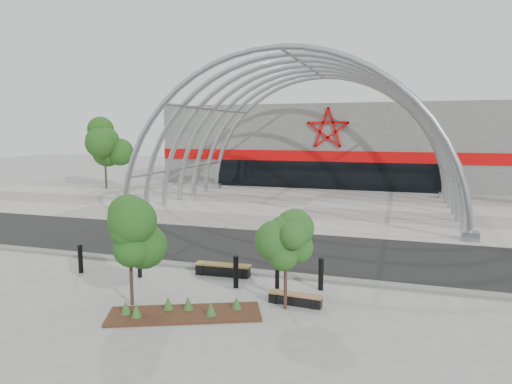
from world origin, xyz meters
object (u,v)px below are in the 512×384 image
at_px(street_tree_0, 129,230).
at_px(street_tree_1, 286,238).
at_px(bollard_2, 236,272).
at_px(bench_1, 295,299).
at_px(bench_0, 223,270).

distance_m(street_tree_0, street_tree_1, 4.89).
bearing_deg(street_tree_1, bollard_2, 147.46).
relative_size(street_tree_0, bollard_2, 2.95).
height_order(street_tree_1, bollard_2, street_tree_1).
bearing_deg(bench_1, street_tree_1, -117.25).
xyz_separation_m(street_tree_0, street_tree_1, (4.75, 1.16, -0.17)).
bearing_deg(street_tree_0, bench_0, 65.47).
xyz_separation_m(bench_0, bench_1, (3.31, -2.05, -0.04)).
bearing_deg(bench_1, street_tree_0, -162.28).
bearing_deg(bench_0, street_tree_1, -38.83).
relative_size(street_tree_0, bench_1, 1.91).
bearing_deg(street_tree_0, street_tree_1, 13.72).
bearing_deg(bench_1, bollard_2, 158.36).
relative_size(street_tree_1, bollard_2, 2.74).
height_order(bench_0, bollard_2, bollard_2).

